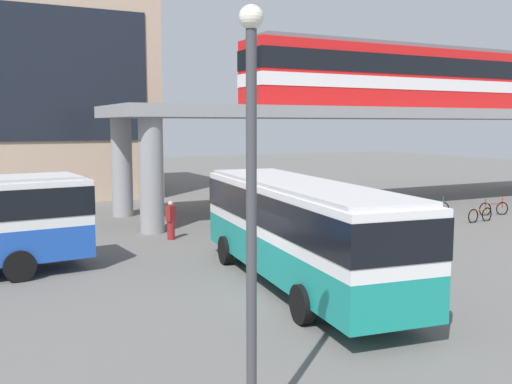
# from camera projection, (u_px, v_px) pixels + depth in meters

# --- Properties ---
(ground_plane) EXTENTS (120.00, 120.00, 0.00)m
(ground_plane) POSITION_uv_depth(u_px,v_px,m) (176.00, 238.00, 25.37)
(ground_plane) COLOR #605E5B
(elevated_platform) EXTENTS (33.47, 7.05, 5.85)m
(elevated_platform) POSITION_uv_depth(u_px,v_px,m) (386.00, 121.00, 35.34)
(elevated_platform) COLOR gray
(elevated_platform) RESTS_ON ground_plane
(train) EXTENTS (19.99, 2.96, 3.84)m
(train) POSITION_uv_depth(u_px,v_px,m) (396.00, 76.00, 35.34)
(train) COLOR red
(train) RESTS_ON elevated_platform
(bus_main) EXTENTS (3.87, 11.27, 3.22)m
(bus_main) POSITION_uv_depth(u_px,v_px,m) (298.00, 222.00, 17.52)
(bus_main) COLOR teal
(bus_main) RESTS_ON ground_plane
(bicycle_green) EXTENTS (1.72, 0.62, 1.04)m
(bicycle_green) POSITION_uv_depth(u_px,v_px,m) (434.00, 208.00, 31.69)
(bicycle_green) COLOR black
(bicycle_green) RESTS_ON ground_plane
(bicycle_black) EXTENTS (1.79, 0.19, 1.04)m
(bicycle_black) POSITION_uv_depth(u_px,v_px,m) (332.00, 217.00, 28.65)
(bicycle_black) COLOR black
(bicycle_black) RESTS_ON ground_plane
(bicycle_orange) EXTENTS (1.75, 0.49, 1.04)m
(bicycle_orange) POSITION_uv_depth(u_px,v_px,m) (384.00, 221.00, 27.58)
(bicycle_orange) COLOR black
(bicycle_orange) RESTS_ON ground_plane
(bicycle_brown) EXTENTS (1.79, 0.20, 1.04)m
(bicycle_brown) POSITION_uv_depth(u_px,v_px,m) (480.00, 215.00, 29.42)
(bicycle_brown) COLOR black
(bicycle_brown) RESTS_ON ground_plane
(bicycle_red) EXTENTS (1.75, 0.48, 1.04)m
(bicycle_red) POSITION_uv_depth(u_px,v_px,m) (494.00, 209.00, 31.62)
(bicycle_red) COLOR black
(bicycle_red) RESTS_ON ground_plane
(pedestrian_near_building) EXTENTS (0.48, 0.43, 1.67)m
(pedestrian_near_building) POSITION_uv_depth(u_px,v_px,m) (171.00, 221.00, 24.91)
(pedestrian_near_building) COLOR maroon
(pedestrian_near_building) RESTS_ON ground_plane
(lamp_post) EXTENTS (0.36, 0.36, 6.64)m
(lamp_post) POSITION_uv_depth(u_px,v_px,m) (251.00, 195.00, 8.62)
(lamp_post) COLOR #3F3F44
(lamp_post) RESTS_ON ground_plane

